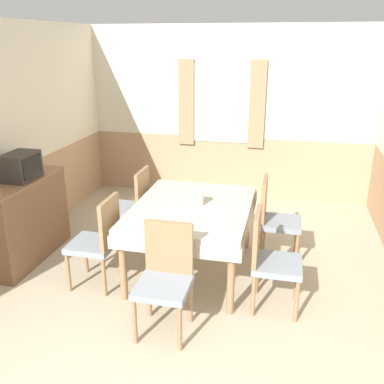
{
  "coord_description": "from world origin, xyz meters",
  "views": [
    {
      "loc": [
        0.92,
        -1.98,
        2.38
      ],
      "look_at": [
        -0.0,
        2.03,
        0.91
      ],
      "focal_mm": 40.0,
      "sensor_mm": 36.0,
      "label": 1
    }
  ],
  "objects": [
    {
      "name": "dining_table",
      "position": [
        -0.0,
        2.03,
        0.65
      ],
      "size": [
        1.22,
        1.55,
        0.76
      ],
      "color": "beige",
      "rests_on": "ground_plane"
    },
    {
      "name": "wall_left",
      "position": [
        -2.18,
        2.25,
        1.3
      ],
      "size": [
        0.05,
        4.9,
        2.6
      ],
      "color": "silver",
      "rests_on": "ground_plane"
    },
    {
      "name": "vase",
      "position": [
        0.05,
        2.06,
        0.83
      ],
      "size": [
        0.12,
        0.12,
        0.15
      ],
      "color": "silver",
      "rests_on": "dining_table"
    },
    {
      "name": "chair_right_near",
      "position": [
        0.84,
        1.55,
        0.51
      ],
      "size": [
        0.44,
        0.44,
        0.95
      ],
      "rotation": [
        0.0,
        0.0,
        4.71
      ],
      "color": "#93704C",
      "rests_on": "ground_plane"
    },
    {
      "name": "chair_left_far",
      "position": [
        -0.84,
        2.52,
        0.51
      ],
      "size": [
        0.44,
        0.44,
        0.95
      ],
      "rotation": [
        0.0,
        0.0,
        1.57
      ],
      "color": "#93704C",
      "rests_on": "ground_plane"
    },
    {
      "name": "chair_left_near",
      "position": [
        -0.84,
        1.55,
        0.51
      ],
      "size": [
        0.44,
        0.44,
        0.95
      ],
      "rotation": [
        0.0,
        0.0,
        1.57
      ],
      "color": "#93704C",
      "rests_on": "ground_plane"
    },
    {
      "name": "wall_back",
      "position": [
        -0.01,
        4.52,
        1.31
      ],
      "size": [
        4.7,
        0.1,
        2.6
      ],
      "color": "silver",
      "rests_on": "ground_plane"
    },
    {
      "name": "chair_right_far",
      "position": [
        0.84,
        2.52,
        0.51
      ],
      "size": [
        0.44,
        0.44,
        0.95
      ],
      "rotation": [
        0.0,
        0.0,
        4.71
      ],
      "color": "#93704C",
      "rests_on": "ground_plane"
    },
    {
      "name": "chair_head_near",
      "position": [
        -0.0,
        1.03,
        0.51
      ],
      "size": [
        0.44,
        0.44,
        0.95
      ],
      "rotation": [
        0.0,
        0.0,
        3.14
      ],
      "color": "#93704C",
      "rests_on": "ground_plane"
    },
    {
      "name": "sideboard",
      "position": [
        -1.91,
        1.89,
        0.48
      ],
      "size": [
        0.46,
        1.22,
        0.94
      ],
      "color": "brown",
      "rests_on": "ground_plane"
    },
    {
      "name": "tv",
      "position": [
        -1.87,
        1.93,
        1.09
      ],
      "size": [
        0.29,
        0.41,
        0.29
      ],
      "color": "#2D2823",
      "rests_on": "sideboard"
    }
  ]
}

